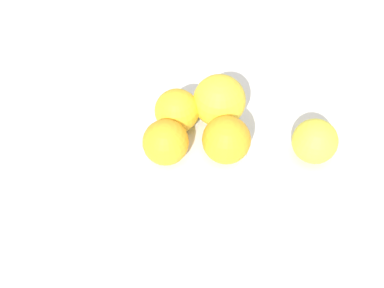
{
  "coord_description": "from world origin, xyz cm",
  "views": [
    {
      "loc": [
        -30.04,
        28.35,
        55.85
      ],
      "look_at": [
        0.0,
        0.0,
        2.31
      ],
      "focal_mm": 43.8,
      "sensor_mm": 36.0,
      "label": 1
    }
  ],
  "objects": [
    {
      "name": "ground_plane",
      "position": [
        0.0,
        0.0,
        -1.0
      ],
      "size": [
        110.0,
        110.0,
        2.0
      ],
      "primitive_type": "cube",
      "color": "silver"
    },
    {
      "name": "fruit_bowl",
      "position": [
        0.0,
        0.0,
        1.82
      ],
      "size": [
        15.96,
        15.96,
        3.84
      ],
      "color": "silver",
      "rests_on": "ground_plane"
    },
    {
      "name": "orange_in_bowl_0",
      "position": [
        -5.32,
        -1.24,
        7.11
      ],
      "size": [
        6.54,
        6.54,
        6.54
      ],
      "primitive_type": "sphere",
      "color": "#F9A823",
      "rests_on": "fruit_bowl"
    },
    {
      "name": "orange_in_bowl_1",
      "position": [
        -0.14,
        -5.27,
        7.58
      ],
      "size": [
        7.48,
        7.48,
        7.48
      ],
      "primitive_type": "sphere",
      "color": "yellow",
      "rests_on": "fruit_bowl"
    },
    {
      "name": "orange_in_bowl_2",
      "position": [
        3.07,
        -0.16,
        6.98
      ],
      "size": [
        6.28,
        6.28,
        6.28
      ],
      "primitive_type": "sphere",
      "color": "yellow",
      "rests_on": "fruit_bowl"
    },
    {
      "name": "orange_in_bowl_3",
      "position": [
        0.29,
        4.8,
        6.95
      ],
      "size": [
        6.21,
        6.21,
        6.21
      ],
      "primitive_type": "sphere",
      "color": "#F9A823",
      "rests_on": "fruit_bowl"
    },
    {
      "name": "orange_loose_0",
      "position": [
        -12.22,
        -12.58,
        3.27
      ],
      "size": [
        6.55,
        6.55,
        6.55
      ],
      "primitive_type": "sphere",
      "color": "yellow",
      "rests_on": "ground_plane"
    }
  ]
}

